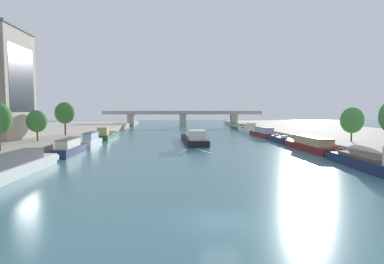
% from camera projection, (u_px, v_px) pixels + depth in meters
% --- Properties ---
extents(ground_plane, '(400.00, 400.00, 0.00)m').
position_uv_depth(ground_plane, '(220.00, 221.00, 19.63)').
color(ground_plane, '#42757F').
extents(quay_left, '(36.00, 170.00, 1.74)m').
position_uv_depth(quay_left, '(18.00, 137.00, 72.27)').
color(quay_left, '#B7AD9E').
rests_on(quay_left, ground).
extents(quay_right, '(36.00, 170.00, 1.74)m').
position_uv_depth(quay_right, '(349.00, 135.00, 76.43)').
color(quay_right, '#B7AD9E').
rests_on(quay_right, ground).
extents(barge_midriver, '(5.26, 21.80, 3.18)m').
position_uv_depth(barge_midriver, '(194.00, 138.00, 67.04)').
color(barge_midriver, black).
rests_on(barge_midriver, ground).
extents(wake_behind_barge, '(5.59, 6.03, 0.03)m').
position_uv_depth(wake_behind_barge, '(193.00, 151.00, 53.29)').
color(wake_behind_barge, silver).
rests_on(wake_behind_barge, ground).
extents(moored_boat_left_near, '(2.87, 16.16, 2.53)m').
position_uv_depth(moored_boat_left_near, '(17.00, 165.00, 33.61)').
color(moored_boat_left_near, silver).
rests_on(moored_boat_left_near, ground).
extents(moored_boat_left_gap_after, '(2.50, 11.47, 2.66)m').
position_uv_depth(moored_boat_left_gap_after, '(70.00, 148.00, 49.08)').
color(moored_boat_left_gap_after, '#1E284C').
rests_on(moored_boat_left_gap_after, ground).
extents(moored_boat_left_upstream, '(2.18, 10.19, 2.74)m').
position_uv_depth(moored_boat_left_upstream, '(91.00, 140.00, 61.64)').
color(moored_boat_left_upstream, silver).
rests_on(moored_boat_left_upstream, ground).
extents(moored_boat_left_lone, '(3.18, 14.89, 3.10)m').
position_uv_depth(moored_boat_left_lone, '(107.00, 135.00, 77.05)').
color(moored_boat_left_lone, '#235633').
rests_on(moored_boat_left_lone, ground).
extents(moored_boat_right_upstream, '(4.03, 17.00, 3.41)m').
position_uv_depth(moored_boat_right_upstream, '(375.00, 163.00, 35.64)').
color(moored_boat_right_upstream, '#1E284C').
rests_on(moored_boat_right_upstream, ground).
extents(moored_boat_right_far, '(3.66, 16.30, 2.52)m').
position_uv_depth(moored_boat_right_far, '(311.00, 145.00, 53.70)').
color(moored_boat_right_far, maroon).
rests_on(moored_boat_right_far, ground).
extents(moored_boat_right_midway, '(2.18, 11.20, 2.32)m').
position_uv_depth(moored_boat_right_midway, '(279.00, 139.00, 68.59)').
color(moored_boat_right_midway, '#1E284C').
rests_on(moored_boat_right_midway, ground).
extents(moored_boat_right_second, '(3.45, 15.30, 2.63)m').
position_uv_depth(moored_boat_right_second, '(263.00, 133.00, 81.98)').
color(moored_boat_right_second, maroon).
rests_on(moored_boat_right_second, ground).
extents(moored_boat_right_lone, '(3.28, 14.39, 3.29)m').
position_uv_depth(moored_boat_right_lone, '(248.00, 129.00, 98.32)').
color(moored_boat_right_lone, silver).
rests_on(moored_boat_right_lone, ground).
extents(moored_boat_right_downstream, '(3.04, 14.79, 2.07)m').
position_uv_depth(moored_boat_right_downstream, '(237.00, 128.00, 116.47)').
color(moored_boat_right_downstream, '#235633').
rests_on(moored_boat_right_downstream, ground).
extents(tree_left_nearest, '(3.40, 3.40, 5.44)m').
position_uv_depth(tree_left_nearest, '(37.00, 121.00, 53.30)').
color(tree_left_nearest, brown).
rests_on(tree_left_nearest, quay_left).
extents(tree_left_far, '(4.14, 4.14, 7.18)m').
position_uv_depth(tree_left_far, '(65.00, 113.00, 65.94)').
color(tree_left_far, brown).
rests_on(tree_left_far, quay_left).
extents(tree_right_third, '(3.82, 3.82, 5.96)m').
position_uv_depth(tree_right_third, '(352.00, 120.00, 52.63)').
color(tree_right_third, brown).
rests_on(tree_right_third, quay_right).
extents(bridge_far, '(69.16, 4.40, 6.87)m').
position_uv_depth(bridge_far, '(183.00, 116.00, 132.87)').
color(bridge_far, '#9E998E').
rests_on(bridge_far, ground).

